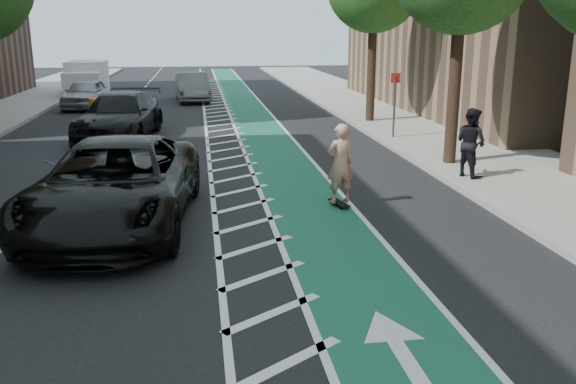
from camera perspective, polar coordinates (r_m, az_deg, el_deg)
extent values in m
plane|color=black|center=(10.26, -10.82, -8.24)|extent=(120.00, 120.00, 0.00)
cube|color=#175137|center=(19.99, -1.10, 3.47)|extent=(2.00, 90.00, 0.01)
cube|color=silver|center=(19.86, -5.41, 3.33)|extent=(1.40, 90.00, 0.01)
cube|color=gray|center=(21.75, 16.18, 4.01)|extent=(5.00, 90.00, 0.15)
cube|color=gray|center=(20.86, 10.03, 3.94)|extent=(0.12, 90.00, 0.16)
cylinder|color=#382619|center=(19.01, 14.67, 9.08)|extent=(0.36, 0.36, 4.40)
cylinder|color=#382619|center=(26.54, 7.94, 10.97)|extent=(0.36, 0.36, 4.40)
cylinder|color=#4C4C4C|center=(22.74, 9.91, 7.71)|extent=(0.08, 0.08, 2.40)
cube|color=red|center=(22.63, 10.04, 10.47)|extent=(0.35, 0.02, 0.35)
cube|color=black|center=(14.23, 4.81, -1.01)|extent=(0.39, 0.79, 0.03)
cylinder|color=black|center=(14.43, 4.07, -1.01)|extent=(0.04, 0.06, 0.06)
cylinder|color=black|center=(14.50, 4.62, -0.95)|extent=(0.04, 0.06, 0.06)
cylinder|color=black|center=(14.00, 4.99, -1.54)|extent=(0.04, 0.06, 0.06)
cylinder|color=black|center=(14.07, 5.56, -1.47)|extent=(0.04, 0.06, 0.06)
imported|color=tan|center=(14.01, 4.89, 2.67)|extent=(0.76, 0.59, 1.84)
imported|color=black|center=(13.07, -15.86, 0.68)|extent=(3.56, 6.71, 1.80)
imported|color=black|center=(23.83, -15.46, 6.87)|extent=(3.18, 6.15, 1.71)
imported|color=#97969C|center=(33.72, -18.36, 8.74)|extent=(2.20, 4.60, 1.52)
imported|color=slate|center=(35.69, -8.96, 9.68)|extent=(2.15, 5.00, 1.60)
imported|color=black|center=(17.02, 16.72, 4.46)|extent=(1.00, 1.10, 1.85)
cube|color=silver|center=(40.50, -18.23, 10.08)|extent=(2.43, 3.43, 2.09)
cube|color=silver|center=(38.05, -18.66, 9.38)|extent=(2.15, 1.75, 1.56)
cylinder|color=black|center=(37.82, -20.11, 8.59)|extent=(0.29, 0.74, 0.73)
cylinder|color=black|center=(37.56, -17.26, 8.79)|extent=(0.29, 0.74, 0.73)
cylinder|color=black|center=(41.51, -19.31, 9.15)|extent=(0.29, 0.74, 0.73)
cylinder|color=black|center=(41.28, -16.71, 9.33)|extent=(0.29, 0.74, 0.73)
cylinder|color=#FE550D|center=(17.96, -16.96, 2.79)|extent=(0.47, 0.47, 0.81)
cylinder|color=silver|center=(17.99, -16.93, 2.37)|extent=(0.48, 0.48, 0.11)
cylinder|color=silver|center=(17.94, -16.99, 3.16)|extent=(0.48, 0.48, 0.11)
cylinder|color=black|center=(18.04, -16.87, 1.59)|extent=(0.59, 0.59, 0.04)
cylinder|color=orange|center=(19.50, -16.99, 3.71)|extent=(0.46, 0.46, 0.80)
cylinder|color=silver|center=(19.53, -16.96, 3.32)|extent=(0.47, 0.47, 0.11)
cylinder|color=silver|center=(19.48, -17.02, 4.04)|extent=(0.47, 0.47, 0.11)
cylinder|color=black|center=(19.58, -16.91, 2.61)|extent=(0.59, 0.59, 0.04)
cylinder|color=#E35B0B|center=(28.79, -17.49, 7.34)|extent=(0.58, 0.58, 1.01)
cylinder|color=silver|center=(28.81, -17.46, 7.01)|extent=(0.60, 0.60, 0.13)
cylinder|color=silver|center=(28.77, -17.51, 7.63)|extent=(0.60, 0.60, 0.13)
cylinder|color=black|center=(28.85, -17.41, 6.40)|extent=(0.74, 0.74, 0.04)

